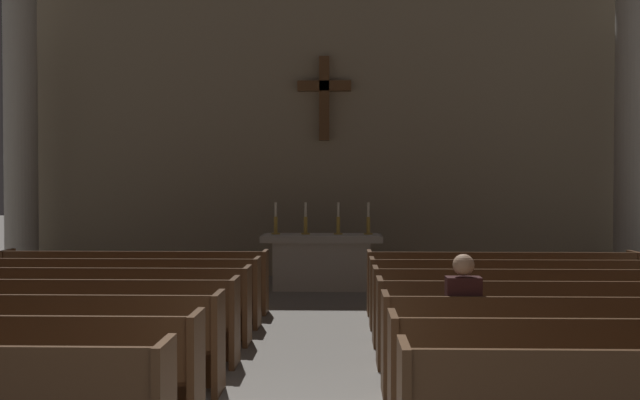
{
  "coord_description": "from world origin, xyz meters",
  "views": [
    {
      "loc": [
        0.38,
        -5.13,
        1.99
      ],
      "look_at": [
        0.0,
        8.19,
        1.67
      ],
      "focal_mm": 44.57,
      "sensor_mm": 36.0,
      "label": 1
    }
  ],
  "objects_px": {
    "altar": "(322,260)",
    "pew_left_row_4": "(54,321)",
    "column_right_fourth": "(632,133)",
    "lone_worshipper": "(462,321)",
    "pew_right_row_7": "(501,283)",
    "pew_left_row_3": "(11,342)",
    "pew_right_row_4": "(564,323)",
    "pew_right_row_3": "(598,345)",
    "candlestick_outer_left": "(276,224)",
    "candlestick_inner_right": "(338,224)",
    "pew_right_row_5": "(538,307)",
    "candlestick_outer_right": "(368,224)",
    "pew_left_row_7": "(135,281)",
    "candlestick_inner_left": "(306,224)",
    "pew_left_row_6": "(114,292)",
    "pew_left_row_5": "(87,305)",
    "column_left_fourth": "(21,134)",
    "pew_right_row_6": "(518,294)"
  },
  "relations": [
    {
      "from": "pew_right_row_4",
      "to": "column_right_fourth",
      "type": "xyz_separation_m",
      "value": [
        3.12,
        6.75,
        2.42
      ]
    },
    {
      "from": "pew_right_row_4",
      "to": "pew_left_row_4",
      "type": "bearing_deg",
      "value": 180.0
    },
    {
      "from": "pew_left_row_5",
      "to": "candlestick_outer_left",
      "type": "height_order",
      "value": "candlestick_outer_left"
    },
    {
      "from": "candlestick_outer_left",
      "to": "candlestick_inner_left",
      "type": "xyz_separation_m",
      "value": [
        0.55,
        0.0,
        0.0
      ]
    },
    {
      "from": "candlestick_outer_left",
      "to": "lone_worshipper",
      "type": "distance_m",
      "value": 7.54
    },
    {
      "from": "altar",
      "to": "pew_left_row_4",
      "type": "bearing_deg",
      "value": -114.25
    },
    {
      "from": "altar",
      "to": "candlestick_inner_left",
      "type": "bearing_deg",
      "value": -180.0
    },
    {
      "from": "pew_left_row_3",
      "to": "pew_right_row_6",
      "type": "bearing_deg",
      "value": 31.53
    },
    {
      "from": "pew_right_row_4",
      "to": "column_left_fourth",
      "type": "relative_size",
      "value": 0.67
    },
    {
      "from": "pew_left_row_6",
      "to": "pew_right_row_7",
      "type": "relative_size",
      "value": 1.0
    },
    {
      "from": "lone_worshipper",
      "to": "altar",
      "type": "bearing_deg",
      "value": 101.77
    },
    {
      "from": "pew_left_row_4",
      "to": "pew_right_row_7",
      "type": "relative_size",
      "value": 1.0
    },
    {
      "from": "pew_right_row_7",
      "to": "pew_left_row_3",
      "type": "bearing_deg",
      "value": -140.71
    },
    {
      "from": "column_right_fourth",
      "to": "candlestick_outer_right",
      "type": "bearing_deg",
      "value": -172.28
    },
    {
      "from": "pew_right_row_6",
      "to": "pew_right_row_7",
      "type": "xyz_separation_m",
      "value": [
        0.0,
        1.12,
        0.0
      ]
    },
    {
      "from": "pew_right_row_4",
      "to": "pew_right_row_7",
      "type": "distance_m",
      "value": 3.36
    },
    {
      "from": "pew_left_row_4",
      "to": "lone_worshipper",
      "type": "bearing_deg",
      "value": -14.33
    },
    {
      "from": "pew_left_row_6",
      "to": "candlestick_outer_right",
      "type": "relative_size",
      "value": 6.78
    },
    {
      "from": "pew_right_row_5",
      "to": "lone_worshipper",
      "type": "xyz_separation_m",
      "value": [
        -1.25,
        -2.2,
        0.22
      ]
    },
    {
      "from": "candlestick_inner_left",
      "to": "candlestick_outer_right",
      "type": "relative_size",
      "value": 1.0
    },
    {
      "from": "pew_left_row_5",
      "to": "candlestick_inner_left",
      "type": "xyz_separation_m",
      "value": [
        2.44,
        4.95,
        0.71
      ]
    },
    {
      "from": "column_left_fourth",
      "to": "lone_worshipper",
      "type": "xyz_separation_m",
      "value": [
        7.34,
        -7.83,
        -2.21
      ]
    },
    {
      "from": "candlestick_inner_left",
      "to": "pew_left_row_4",
      "type": "bearing_deg",
      "value": -111.86
    },
    {
      "from": "pew_left_row_3",
      "to": "pew_left_row_5",
      "type": "distance_m",
      "value": 2.24
    },
    {
      "from": "pew_right_row_4",
      "to": "pew_right_row_5",
      "type": "height_order",
      "value": "same"
    },
    {
      "from": "column_right_fourth",
      "to": "altar",
      "type": "bearing_deg",
      "value": -173.39
    },
    {
      "from": "pew_right_row_5",
      "to": "candlestick_inner_left",
      "type": "xyz_separation_m",
      "value": [
        -3.04,
        4.95,
        0.71
      ]
    },
    {
      "from": "pew_left_row_4",
      "to": "pew_right_row_3",
      "type": "relative_size",
      "value": 1.0
    },
    {
      "from": "column_right_fourth",
      "to": "lone_worshipper",
      "type": "relative_size",
      "value": 4.52
    },
    {
      "from": "candlestick_outer_right",
      "to": "candlestick_inner_right",
      "type": "bearing_deg",
      "value": 180.0
    },
    {
      "from": "candlestick_outer_right",
      "to": "pew_left_row_3",
      "type": "bearing_deg",
      "value": -116.5
    },
    {
      "from": "pew_left_row_3",
      "to": "pew_left_row_7",
      "type": "xyz_separation_m",
      "value": [
        0.0,
        4.48,
        0.0
      ]
    },
    {
      "from": "pew_right_row_3",
      "to": "candlestick_outer_right",
      "type": "distance_m",
      "value": 7.47
    },
    {
      "from": "candlestick_outer_left",
      "to": "candlestick_outer_right",
      "type": "relative_size",
      "value": 1.0
    },
    {
      "from": "pew_right_row_4",
      "to": "candlestick_outer_right",
      "type": "bearing_deg",
      "value": 107.25
    },
    {
      "from": "candlestick_outer_left",
      "to": "candlestick_inner_right",
      "type": "relative_size",
      "value": 1.0
    },
    {
      "from": "pew_right_row_3",
      "to": "pew_right_row_5",
      "type": "distance_m",
      "value": 2.24
    },
    {
      "from": "column_left_fourth",
      "to": "pew_right_row_7",
      "type": "bearing_deg",
      "value": -21.56
    },
    {
      "from": "pew_right_row_5",
      "to": "pew_left_row_3",
      "type": "bearing_deg",
      "value": -157.75
    },
    {
      "from": "pew_right_row_6",
      "to": "pew_right_row_7",
      "type": "height_order",
      "value": "same"
    },
    {
      "from": "pew_left_row_7",
      "to": "lone_worshipper",
      "type": "bearing_deg",
      "value": -46.39
    },
    {
      "from": "pew_left_row_6",
      "to": "candlestick_inner_right",
      "type": "distance_m",
      "value": 4.94
    },
    {
      "from": "pew_left_row_3",
      "to": "candlestick_outer_right",
      "type": "xyz_separation_m",
      "value": [
        3.59,
        7.19,
        0.71
      ]
    },
    {
      "from": "candlestick_outer_left",
      "to": "pew_left_row_4",
      "type": "bearing_deg",
      "value": -107.25
    },
    {
      "from": "column_left_fourth",
      "to": "candlestick_outer_right",
      "type": "relative_size",
      "value": 10.18
    },
    {
      "from": "pew_left_row_6",
      "to": "pew_left_row_3",
      "type": "bearing_deg",
      "value": -90.0
    },
    {
      "from": "pew_right_row_4",
      "to": "pew_right_row_3",
      "type": "bearing_deg",
      "value": -90.0
    },
    {
      "from": "pew_right_row_4",
      "to": "altar",
      "type": "distance_m",
      "value": 6.66
    },
    {
      "from": "pew_right_row_5",
      "to": "column_right_fourth",
      "type": "bearing_deg",
      "value": 61.04
    },
    {
      "from": "pew_left_row_6",
      "to": "candlestick_outer_left",
      "type": "relative_size",
      "value": 6.78
    }
  ]
}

